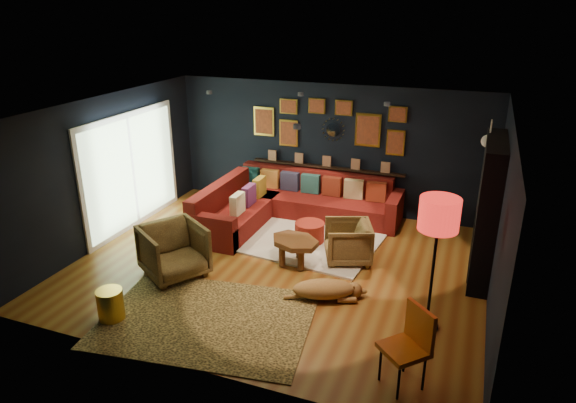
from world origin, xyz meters
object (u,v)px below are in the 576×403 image
(pouf, at_px, (310,232))
(orange_chair, at_px, (411,341))
(armchair_left, at_px, (174,248))
(floor_lamp, at_px, (439,219))
(sectional, at_px, (283,205))
(gold_stool, at_px, (111,305))
(dog, at_px, (324,286))
(armchair_right, at_px, (348,240))
(coffee_table, at_px, (295,244))

(pouf, xyz_separation_m, orange_chair, (2.22, -3.10, 0.36))
(armchair_left, relative_size, floor_lamp, 0.50)
(sectional, height_order, pouf, sectional)
(pouf, distance_m, gold_stool, 3.70)
(armchair_left, bearing_deg, dog, -52.96)
(sectional, bearing_deg, armchair_right, -37.00)
(coffee_table, height_order, dog, coffee_table)
(coffee_table, relative_size, armchair_left, 1.14)
(armchair_left, relative_size, orange_chair, 0.95)
(gold_stool, relative_size, floor_lamp, 0.24)
(pouf, relative_size, dog, 0.43)
(coffee_table, height_order, orange_chair, orange_chair)
(coffee_table, distance_m, armchair_left, 1.94)
(armchair_left, height_order, floor_lamp, floor_lamp)
(coffee_table, bearing_deg, armchair_right, 31.06)
(coffee_table, relative_size, dog, 0.85)
(armchair_right, bearing_deg, floor_lamp, 24.52)
(coffee_table, relative_size, armchair_right, 1.40)
(coffee_table, distance_m, pouf, 0.92)
(pouf, height_order, floor_lamp, floor_lamp)
(armchair_right, bearing_deg, armchair_left, -80.31)
(dog, bearing_deg, gold_stool, -170.51)
(armchair_right, relative_size, floor_lamp, 0.41)
(pouf, height_order, armchair_right, armchair_right)
(floor_lamp, bearing_deg, coffee_table, 156.16)
(coffee_table, bearing_deg, sectional, 116.93)
(pouf, bearing_deg, sectional, 135.79)
(armchair_right, bearing_deg, dog, -21.68)
(armchair_left, xyz_separation_m, dog, (2.42, 0.16, -0.25))
(sectional, height_order, armchair_right, sectional)
(dog, bearing_deg, armchair_right, 67.92)
(coffee_table, height_order, floor_lamp, floor_lamp)
(coffee_table, relative_size, orange_chair, 1.09)
(orange_chair, bearing_deg, armchair_right, 161.57)
(coffee_table, xyz_separation_m, floor_lamp, (2.25, -1.00, 1.18))
(sectional, bearing_deg, orange_chair, -52.08)
(coffee_table, relative_size, floor_lamp, 0.57)
(armchair_left, xyz_separation_m, orange_chair, (3.84, -1.22, 0.11))
(pouf, height_order, orange_chair, orange_chair)
(sectional, relative_size, floor_lamp, 1.84)
(pouf, relative_size, gold_stool, 1.20)
(sectional, xyz_separation_m, floor_lamp, (3.11, -2.69, 1.24))
(pouf, relative_size, floor_lamp, 0.29)
(sectional, xyz_separation_m, orange_chair, (3.03, -3.89, 0.25))
(armchair_right, height_order, floor_lamp, floor_lamp)
(armchair_left, distance_m, armchair_right, 2.84)
(gold_stool, xyz_separation_m, orange_chair, (3.98, 0.16, 0.35))
(pouf, distance_m, dog, 1.90)
(orange_chair, bearing_deg, sectional, 171.76)
(orange_chair, height_order, dog, orange_chair)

